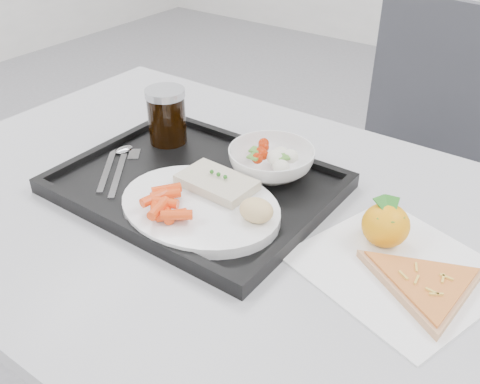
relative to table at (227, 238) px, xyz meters
name	(u,v)px	position (x,y,z in m)	size (l,w,h in m)	color
table	(227,238)	(0.00, 0.00, 0.00)	(1.20, 0.80, 0.75)	#AAAAAC
chair	(416,153)	(0.08, 0.76, -0.15)	(0.49, 0.49, 0.93)	#36373D
tray	(196,185)	(-0.07, 0.01, 0.08)	(0.45, 0.35, 0.03)	black
dinner_plate	(200,207)	(-0.01, -0.05, 0.09)	(0.27, 0.27, 0.02)	white
fish_fillet	(217,182)	(-0.02, 0.00, 0.11)	(0.13, 0.08, 0.02)	beige
bread_roll	(256,210)	(0.09, -0.04, 0.12)	(0.07, 0.06, 0.03)	#F2C586
salad_bowl	(271,161)	(0.01, 0.11, 0.11)	(0.15, 0.15, 0.05)	white
cola_glass	(167,115)	(-0.22, 0.10, 0.14)	(0.08, 0.08, 0.11)	black
cutlery	(119,163)	(-0.23, -0.02, 0.08)	(0.13, 0.16, 0.01)	silver
napkin	(398,268)	(0.29, 0.02, 0.07)	(0.31, 0.30, 0.00)	white
tangerine	(386,225)	(0.25, 0.06, 0.10)	(0.09, 0.09, 0.07)	#FF6606
pizza_slice	(425,284)	(0.34, 0.00, 0.08)	(0.23, 0.23, 0.02)	tan
carrot_pile	(164,205)	(-0.04, -0.11, 0.11)	(0.10, 0.10, 0.03)	#F24312
salad_contents	(275,156)	(0.02, 0.12, 0.12)	(0.09, 0.08, 0.02)	#A82104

